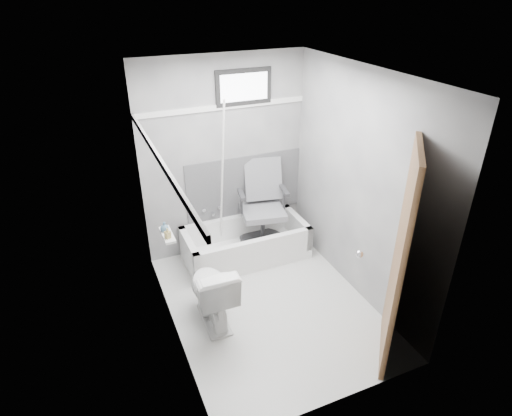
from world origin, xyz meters
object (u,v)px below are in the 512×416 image
soap_bottle_b (164,227)px  bathtub (246,242)px  door (449,273)px  office_chair (263,206)px  toilet (212,292)px  soap_bottle_a (168,233)px

soap_bottle_b → bathtub: bearing=26.1°
door → soap_bottle_b: door is taller
office_chair → toilet: bearing=-124.3°
toilet → soap_bottle_a: soap_bottle_a is taller
soap_bottle_a → bathtub: bearing=31.9°
toilet → soap_bottle_b: (-0.32, 0.40, 0.61)m
bathtub → toilet: size_ratio=2.08×
bathtub → toilet: bearing=-128.7°
bathtub → office_chair: size_ratio=1.44×
office_chair → bathtub: bearing=-157.5°
bathtub → door: bearing=-68.5°
door → soap_bottle_a: door is taller
toilet → door: (1.60, -1.30, 0.65)m
soap_bottle_a → soap_bottle_b: bearing=89.9°
office_chair → soap_bottle_b: 1.45m
toilet → soap_bottle_a: size_ratio=6.68×
toilet → bathtub: bearing=-127.1°
toilet → soap_bottle_b: soap_bottle_b is taller
door → soap_bottle_a: bearing=141.0°
bathtub → door: 2.50m
toilet → soap_bottle_b: size_ratio=6.87×
bathtub → soap_bottle_a: soap_bottle_a is taller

